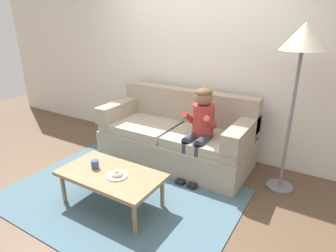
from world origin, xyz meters
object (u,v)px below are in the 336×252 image
Objects in this scene: couch at (176,137)px; donut at (117,174)px; person_child at (200,125)px; mug at (95,164)px; toy_controller at (107,171)px; coffee_table at (111,176)px; floor_lamp at (302,49)px.

couch is 1.26m from donut.
donut is at bearing -110.91° from person_child.
couch is 0.59m from person_child.
mug is at bearing 178.49° from donut.
mug is (-0.26, -1.25, 0.09)m from couch.
mug is 0.69m from toy_controller.
mug is (-0.20, -0.01, 0.08)m from coffee_table.
floor_lamp reaches higher than mug.
floor_lamp reaches higher than toy_controller.
coffee_table is 0.75m from toy_controller.
couch is 22.29× the size of mug.
couch is 1.88× the size of coffee_table.
coffee_table is 1.20m from person_child.
couch reaches higher than toy_controller.
donut is at bearing -88.19° from couch.
person_child is (0.44, -0.21, 0.33)m from couch.
person_child reaches higher than mug.
person_child is at bearing -25.00° from couch.
couch is 1.28m from mug.
floor_lamp reaches higher than couch.
floor_lamp reaches higher than person_child.
coffee_table is 0.22m from mug.
person_child is (0.50, 1.04, 0.33)m from coffee_table.
toy_controller is at bearing 142.12° from donut.
donut reaches higher than coffee_table.
coffee_table reaches higher than toy_controller.
coffee_table is 0.97× the size of person_child.
person_child is at bearing 64.16° from coffee_table.
mug reaches higher than coffee_table.
floor_lamp is at bearing 37.31° from mug.
mug is at bearing -49.48° from toy_controller.
mug is 0.05× the size of floor_lamp.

